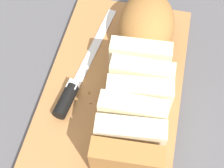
{
  "coord_description": "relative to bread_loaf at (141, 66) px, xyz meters",
  "views": [
    {
      "loc": [
        0.32,
        0.06,
        0.56
      ],
      "look_at": [
        0.0,
        0.0,
        0.05
      ],
      "focal_mm": 53.72,
      "sensor_mm": 36.0,
      "label": 1
    }
  ],
  "objects": [
    {
      "name": "ground_plane",
      "position": [
        0.03,
        -0.05,
        -0.07
      ],
      "size": [
        3.0,
        3.0,
        0.0
      ],
      "primitive_type": "plane",
      "color": "#4C4C51"
    },
    {
      "name": "cutting_board",
      "position": [
        0.03,
        -0.05,
        -0.06
      ],
      "size": [
        0.49,
        0.27,
        0.02
      ],
      "primitive_type": "cube",
      "rotation": [
        0.0,
        0.0,
        -0.03
      ],
      "color": "#9E6B3D",
      "rests_on": "ground_plane"
    },
    {
      "name": "bread_loaf",
      "position": [
        0.0,
        0.0,
        0.0
      ],
      "size": [
        0.38,
        0.12,
        0.1
      ],
      "rotation": [
        0.0,
        0.0,
        0.03
      ],
      "color": "#996633",
      "rests_on": "cutting_board"
    },
    {
      "name": "bread_knife",
      "position": [
        0.04,
        -0.12,
        -0.04
      ],
      "size": [
        0.28,
        0.07,
        0.02
      ],
      "rotation": [
        0.0,
        0.0,
        2.98
      ],
      "color": "silver",
      "rests_on": "cutting_board"
    },
    {
      "name": "crumb_near_knife",
      "position": [
        0.04,
        -0.09,
        -0.05
      ],
      "size": [
        0.0,
        0.0,
        0.0
      ],
      "primitive_type": "sphere",
      "color": "#A8753D",
      "rests_on": "cutting_board"
    },
    {
      "name": "crumb_near_loaf",
      "position": [
        0.05,
        0.01,
        -0.05
      ],
      "size": [
        0.0,
        0.0,
        0.0
      ],
      "primitive_type": "sphere",
      "color": "#A8753D",
      "rests_on": "cutting_board"
    },
    {
      "name": "crumb_stray_left",
      "position": [
        0.06,
        -0.08,
        -0.05
      ],
      "size": [
        0.0,
        0.0,
        0.0
      ],
      "primitive_type": "sphere",
      "color": "#A8753D",
      "rests_on": "cutting_board"
    }
  ]
}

